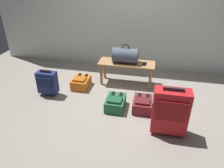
% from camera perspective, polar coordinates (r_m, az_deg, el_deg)
% --- Properties ---
extents(ground_plane, '(6.60, 6.60, 0.00)m').
position_cam_1_polar(ground_plane, '(3.33, 2.58, -6.28)').
color(ground_plane, gray).
extents(bench, '(1.00, 0.36, 0.42)m').
position_cam_1_polar(bench, '(3.84, 3.93, 4.88)').
color(bench, '#A87A4C').
rests_on(bench, ground).
extents(duffel_bag_slate, '(0.44, 0.26, 0.34)m').
position_cam_1_polar(duffel_bag_slate, '(3.76, 3.60, 7.65)').
color(duffel_bag_slate, '#475160').
rests_on(duffel_bag_slate, bench).
extents(cell_phone, '(0.07, 0.14, 0.01)m').
position_cam_1_polar(cell_phone, '(3.78, 8.69, 5.37)').
color(cell_phone, black).
rests_on(cell_phone, bench).
extents(suitcase_upright_red, '(0.44, 0.23, 0.68)m').
position_cam_1_polar(suitcase_upright_red, '(2.76, 15.38, -6.98)').
color(suitcase_upright_red, red).
rests_on(suitcase_upright_red, ground).
extents(suitcase_small_navy, '(0.32, 0.18, 0.46)m').
position_cam_1_polar(suitcase_small_navy, '(3.68, -16.99, 0.47)').
color(suitcase_small_navy, navy).
rests_on(suitcase_small_navy, ground).
extents(backpack_maroon, '(0.28, 0.38, 0.21)m').
position_cam_1_polar(backpack_maroon, '(3.26, 8.19, -5.38)').
color(backpack_maroon, maroon).
rests_on(backpack_maroon, ground).
extents(backpack_green, '(0.28, 0.38, 0.21)m').
position_cam_1_polar(backpack_green, '(3.26, 0.92, -5.06)').
color(backpack_green, '#1E6038').
rests_on(backpack_green, ground).
extents(backpack_orange, '(0.28, 0.38, 0.21)m').
position_cam_1_polar(backpack_orange, '(3.86, -8.29, 0.47)').
color(backpack_orange, orange).
rests_on(backpack_orange, ground).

